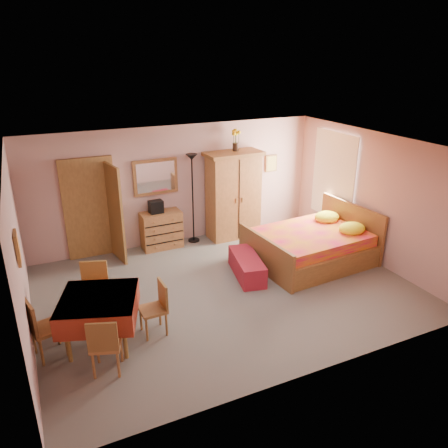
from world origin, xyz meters
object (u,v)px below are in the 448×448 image
floor_lamp (193,199)px  chair_south (106,343)px  wall_mirror (156,177)px  sunflower_vase (236,140)px  chest_of_drawers (161,230)px  stereo (156,207)px  bench (247,266)px  wardrobe (233,195)px  chair_north (94,293)px  dining_table (101,320)px  chair_east (153,309)px  chair_west (47,327)px  bed (310,237)px

floor_lamp → chair_south: (-2.62, -3.57, -0.57)m
wall_mirror → sunflower_vase: (1.78, -0.21, 0.68)m
chest_of_drawers → stereo: bearing=169.7°
bench → wall_mirror: bearing=116.4°
chest_of_drawers → wardrobe: size_ratio=0.44×
bench → chair_north: 2.90m
chair_north → dining_table: bearing=107.3°
chest_of_drawers → chair_south: (-1.87, -3.54, 0.02)m
wall_mirror → sunflower_vase: size_ratio=2.02×
floor_lamp → dining_table: 3.95m
bench → chair_south: chair_south is taller
sunflower_vase → dining_table: (-3.61, -2.91, -1.84)m
sunflower_vase → chair_east: 4.51m
floor_lamp → chair_west: (-3.30, -2.90, -0.54)m
wardrobe → chair_south: size_ratio=2.30×
wall_mirror → dining_table: bearing=-121.5°
floor_lamp → bed: floor_lamp is taller
stereo → wardrobe: bearing=-3.2°
chair_north → bench: bearing=-155.4°
wardrobe → sunflower_vase: size_ratio=4.14×
chair_south → chair_north: chair_north is taller
chest_of_drawers → stereo: size_ratio=3.00×
stereo → floor_lamp: size_ratio=0.14×
dining_table → chair_south: 0.64m
chest_of_drawers → wall_mirror: size_ratio=0.89×
stereo → sunflower_vase: bearing=-0.4°
stereo → bed: stereo is taller
stereo → bench: 2.41m
wardrobe → bench: (-0.62, -1.87, -0.79)m
bench → sunflower_vase: bearing=70.1°
bench → dining_table: size_ratio=1.13×
sunflower_vase → floor_lamp: bearing=178.6°
chair_east → chair_north: bearing=42.0°
wardrobe → bench: 2.12m
chest_of_drawers → chair_east: bearing=-110.4°
sunflower_vase → chest_of_drawers: bearing=-179.9°
wardrobe → chair_south: 4.99m
wall_mirror → bed: size_ratio=0.42×
dining_table → wardrobe: bearing=38.6°
bed → chest_of_drawers: bearing=138.4°
chest_of_drawers → bed: size_ratio=0.38×
wall_mirror → bed: bearing=-41.6°
chair_north → chair_east: size_ratio=1.11×
floor_lamp → chair_south: size_ratio=2.32×
stereo → dining_table: size_ratio=0.27×
wall_mirror → chair_north: wall_mirror is taller
wardrobe → bed: 2.08m
chair_south → chair_east: bearing=54.2°
sunflower_vase → dining_table: sunflower_vase is taller
bed → chair_south: (-4.39, -1.60, -0.10)m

